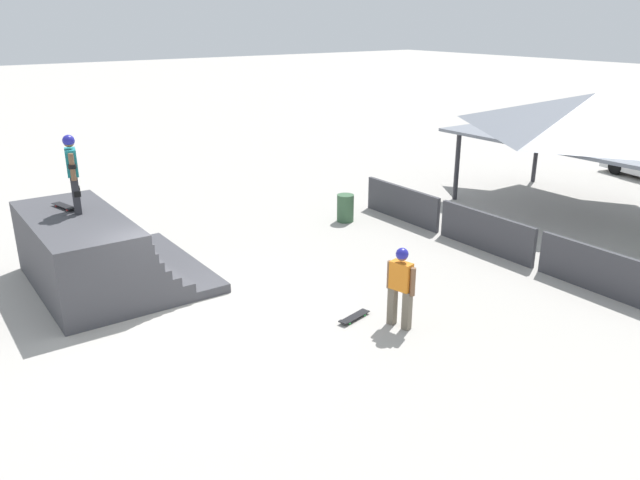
% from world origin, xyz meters
% --- Properties ---
extents(ground_plane, '(160.00, 160.00, 0.00)m').
position_xyz_m(ground_plane, '(0.00, 0.00, 0.00)').
color(ground_plane, '#ADA8A0').
extents(quarter_pipe_ramp, '(4.38, 3.68, 1.75)m').
position_xyz_m(quarter_pipe_ramp, '(-2.91, -1.09, 0.78)').
color(quarter_pipe_ramp, '#424247').
rests_on(quarter_pipe_ramp, ground).
extents(skater_on_deck, '(0.77, 0.33, 1.78)m').
position_xyz_m(skater_on_deck, '(-3.28, -1.21, 2.78)').
color(skater_on_deck, '#2D2D33').
rests_on(skater_on_deck, quarter_pipe_ramp).
extents(skateboard_on_deck, '(0.86, 0.40, 0.09)m').
position_xyz_m(skateboard_on_deck, '(-3.71, -1.39, 1.81)').
color(skateboard_on_deck, red).
rests_on(skateboard_on_deck, quarter_pipe_ramp).
extents(bystander_walking, '(0.68, 0.32, 1.72)m').
position_xyz_m(bystander_walking, '(2.75, 3.37, 1.01)').
color(bystander_walking, '#6B6051').
rests_on(bystander_walking, ground).
extents(skateboard_on_ground, '(0.40, 0.86, 0.09)m').
position_xyz_m(skateboard_on_ground, '(1.99, 2.78, 0.06)').
color(skateboard_on_ground, green).
rests_on(skateboard_on_ground, ground).
extents(barrier_fence, '(9.84, 0.12, 1.05)m').
position_xyz_m(barrier_fence, '(0.79, 8.24, 0.53)').
color(barrier_fence, '#3D3D42').
rests_on(barrier_fence, ground).
extents(pavilion_shelter, '(8.03, 5.07, 3.81)m').
position_xyz_m(pavilion_shelter, '(0.21, 13.47, 3.06)').
color(pavilion_shelter, '#2D2D33').
rests_on(pavilion_shelter, ground).
extents(trash_bin, '(0.52, 0.52, 0.85)m').
position_xyz_m(trash_bin, '(-3.43, 6.69, 0.42)').
color(trash_bin, '#385B3D').
rests_on(trash_bin, ground).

